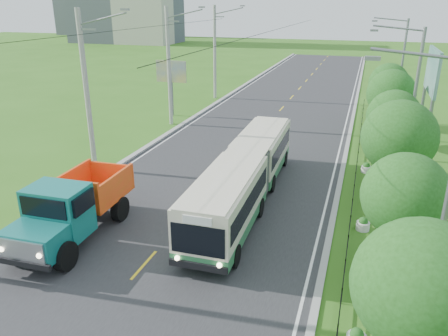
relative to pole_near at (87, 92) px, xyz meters
The scene contains 27 objects.
ground 13.24m from the pole_near, 47.45° to the right, with size 240.00×240.00×0.00m, color #306518.
road 14.67m from the pole_near, 53.09° to the left, with size 14.00×120.00×0.02m, color #28282B.
curb_left 12.14m from the pole_near, 84.48° to the left, with size 0.40×120.00×0.15m, color #9E9E99.
curb_right 19.60m from the pole_near, 35.52° to the left, with size 0.30×120.00×0.10m, color #9E9E99.
edge_line_left 12.22m from the pole_near, 81.66° to the left, with size 0.12×120.00×0.00m, color silver.
edge_line_right 19.21m from the pole_near, 36.41° to the left, with size 0.12×120.00×0.00m, color silver.
centre_dash 13.23m from the pole_near, 47.45° to the right, with size 0.12×2.20×0.00m, color yellow.
railing_right 17.68m from the pole_near, 17.09° to the left, with size 0.04×40.00×0.60m, color black.
pole_near is the anchor object (origin of this frame).
pole_mid 12.00m from the pole_near, 90.00° to the left, with size 3.51×0.32×10.00m.
pole_far 24.00m from the pole_near, 90.00° to the left, with size 3.51×0.32×10.00m.
tree_front 22.26m from the pole_near, 35.36° to the right, with size 3.36×3.41×5.60m.
tree_second 19.44m from the pole_near, 20.74° to the right, with size 3.18×3.26×5.30m.
tree_third 18.17m from the pole_near, ahead, with size 3.60×3.62×6.00m.
tree_fourth 18.89m from the pole_near, 15.84° to the left, with size 3.24×3.31×5.40m.
tree_fifth 21.31m from the pole_near, 31.59° to the left, with size 3.48×3.52×5.80m.
tree_back 24.98m from the pole_near, 43.41° to the left, with size 3.30×3.36×5.50m.
streetlight_near 20.94m from the pole_near, 25.46° to the right, with size 3.02×0.20×9.07m.
streetlight_mid 19.56m from the pole_near, 14.81° to the left, with size 3.02×0.20×9.07m.
streetlight_far 26.80m from the pole_near, 45.14° to the left, with size 3.02×0.20×9.07m.
planter_near 17.79m from the pole_near, 10.09° to the right, with size 0.64×0.64×0.67m.
planter_mid 18.23m from the pole_near, 16.52° to the left, with size 0.64×0.64×0.67m.
planter_far 21.83m from the pole_near, 37.63° to the left, with size 0.64×0.64×0.67m.
billboard_left 15.10m from the pole_near, 94.72° to the left, with size 3.00×0.20×5.20m.
billboard_right 23.32m from the pole_near, 28.14° to the left, with size 0.24×6.00×7.30m.
bus 11.31m from the pole_near, ahead, with size 2.80×15.07×2.90m.
dump_truck 9.52m from the pole_near, 62.26° to the right, with size 2.97×7.09×2.94m.
Camera 1 is at (8.00, -13.77, 10.30)m, focal length 35.00 mm.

